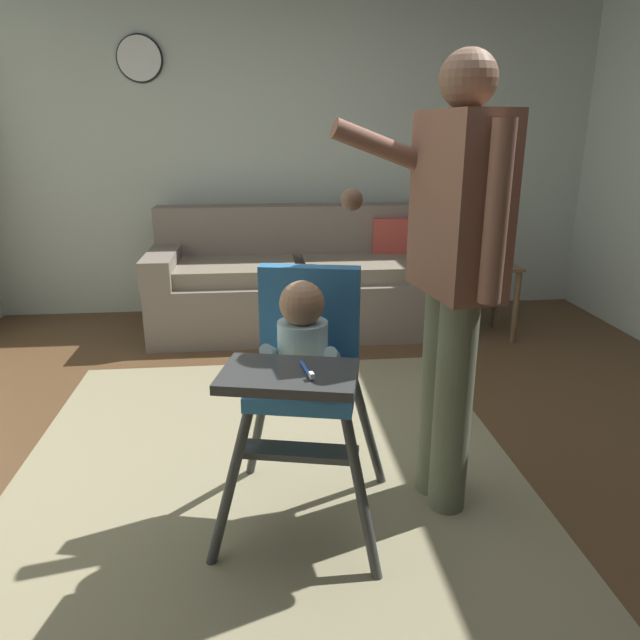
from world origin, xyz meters
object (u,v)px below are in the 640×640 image
at_px(couch, 300,283).
at_px(side_table, 484,283).
at_px(high_chair, 304,358).
at_px(adult_standing, 454,269).
at_px(wall_clock, 140,59).
at_px(sippy_cup, 487,256).

bearing_deg(couch, side_table, 74.66).
distance_m(high_chair, side_table, 2.41).
relative_size(high_chair, side_table, 1.81).
height_order(couch, adult_standing, adult_standing).
bearing_deg(side_table, couch, 164.66).
relative_size(side_table, wall_clock, 1.59).
distance_m(high_chair, sippy_cup, 2.40).
distance_m(couch, high_chair, 2.32).
relative_size(couch, wall_clock, 6.42).
xyz_separation_m(high_chair, wall_clock, (-0.95, 2.77, 1.23)).
height_order(adult_standing, wall_clock, wall_clock).
bearing_deg(adult_standing, high_chair, -0.55).
distance_m(side_table, wall_clock, 2.90).
relative_size(sippy_cup, wall_clock, 0.31).
relative_size(high_chair, sippy_cup, 9.42).
distance_m(sippy_cup, wall_clock, 2.81).
bearing_deg(high_chair, wall_clock, -148.16).
distance_m(couch, sippy_cup, 1.33).
bearing_deg(adult_standing, side_table, -123.35).
xyz_separation_m(high_chair, side_table, (1.40, 1.95, -0.27)).
xyz_separation_m(high_chair, adult_standing, (0.53, 0.08, 0.28)).
xyz_separation_m(adult_standing, sippy_cup, (0.87, 1.87, -0.36)).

